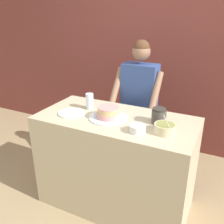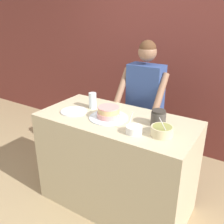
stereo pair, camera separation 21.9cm
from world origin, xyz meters
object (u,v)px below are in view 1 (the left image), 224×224
(cake, at_px, (108,114))
(ceramic_plate, at_px, (72,113))
(stoneware_jar, at_px, (159,116))
(frosting_bowl_olive, at_px, (165,128))
(drinking_glass, at_px, (90,101))
(person_baker, at_px, (139,98))
(frosting_bowl_white, at_px, (138,128))

(cake, distance_m, ceramic_plate, 0.36)
(stoneware_jar, bearing_deg, frosting_bowl_olive, -58.15)
(frosting_bowl_olive, height_order, drinking_glass, frosting_bowl_olive)
(person_baker, relative_size, stoneware_jar, 11.73)
(cake, height_order, frosting_bowl_olive, frosting_bowl_olive)
(stoneware_jar, bearing_deg, cake, -167.15)
(person_baker, height_order, stoneware_jar, person_baker)
(frosting_bowl_white, relative_size, stoneware_jar, 1.21)
(person_baker, relative_size, drinking_glass, 10.13)
(frosting_bowl_olive, bearing_deg, cake, 173.60)
(ceramic_plate, height_order, stoneware_jar, stoneware_jar)
(cake, bearing_deg, frosting_bowl_olive, -6.40)
(person_baker, relative_size, cake, 4.50)
(frosting_bowl_white, distance_m, stoneware_jar, 0.26)
(cake, relative_size, ceramic_plate, 1.39)
(frosting_bowl_olive, relative_size, frosting_bowl_white, 1.11)
(ceramic_plate, bearing_deg, stoneware_jar, 11.01)
(frosting_bowl_olive, xyz_separation_m, drinking_glass, (-0.79, 0.18, 0.04))
(frosting_bowl_olive, height_order, ceramic_plate, frosting_bowl_olive)
(frosting_bowl_olive, xyz_separation_m, frosting_bowl_white, (-0.20, -0.08, -0.01))
(cake, height_order, ceramic_plate, cake)
(person_baker, height_order, frosting_bowl_white, person_baker)
(person_baker, bearing_deg, drinking_glass, -122.64)
(drinking_glass, distance_m, ceramic_plate, 0.21)
(drinking_glass, bearing_deg, frosting_bowl_olive, -12.94)
(frosting_bowl_white, height_order, stoneware_jar, frosting_bowl_white)
(frosting_bowl_olive, bearing_deg, stoneware_jar, 121.85)
(frosting_bowl_olive, xyz_separation_m, stoneware_jar, (-0.10, 0.16, 0.02))
(person_baker, distance_m, stoneware_jar, 0.65)
(person_baker, bearing_deg, cake, -95.07)
(cake, bearing_deg, ceramic_plate, -171.23)
(frosting_bowl_white, relative_size, drinking_glass, 1.04)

